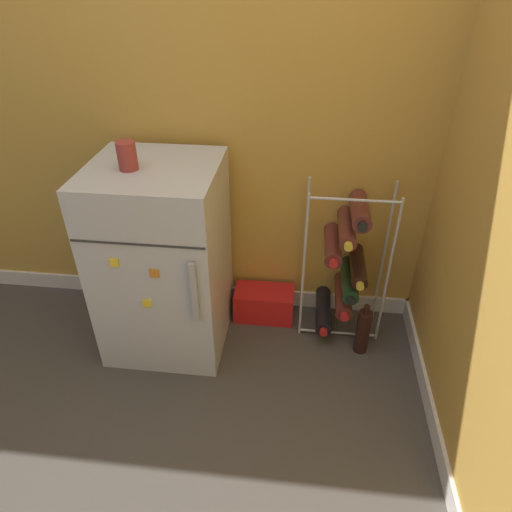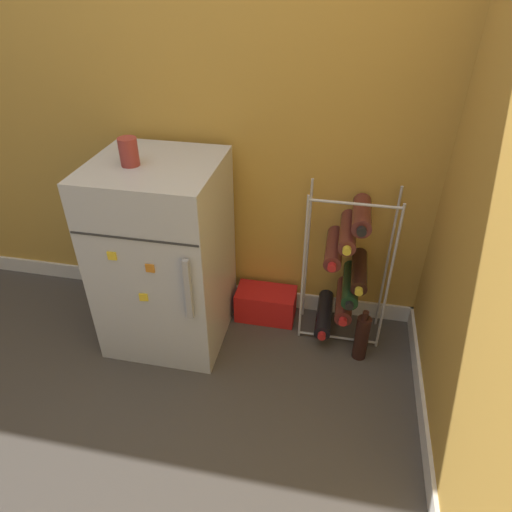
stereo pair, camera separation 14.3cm
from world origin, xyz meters
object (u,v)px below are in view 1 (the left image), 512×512
Objects in this scene: loose_bottle_floor at (363,331)px; fridge_top_cup at (127,156)px; soda_box at (264,303)px; mini_fridge at (164,260)px; wine_rack at (344,265)px.

fridge_top_cup is at bearing -178.33° from loose_bottle_floor.
loose_bottle_floor reaches higher than soda_box.
fridge_top_cup reaches higher than soda_box.
fridge_top_cup is (-0.08, -0.04, 0.50)m from mini_fridge.
fridge_top_cup is at bearing -167.92° from wine_rack.
loose_bottle_floor is at bearing -21.75° from soda_box.
mini_fridge is 3.27× the size of loose_bottle_floor.
wine_rack reaches higher than loose_bottle_floor.
wine_rack is 0.48m from soda_box.
fridge_top_cup is (-0.51, -0.22, 0.86)m from soda_box.
mini_fridge is 0.97m from loose_bottle_floor.
mini_fridge is 8.08× the size of fridge_top_cup.
wine_rack is 2.57× the size of soda_box.
loose_bottle_floor is at bearing 1.67° from fridge_top_cup.
soda_box is at bearing 23.37° from fridge_top_cup.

